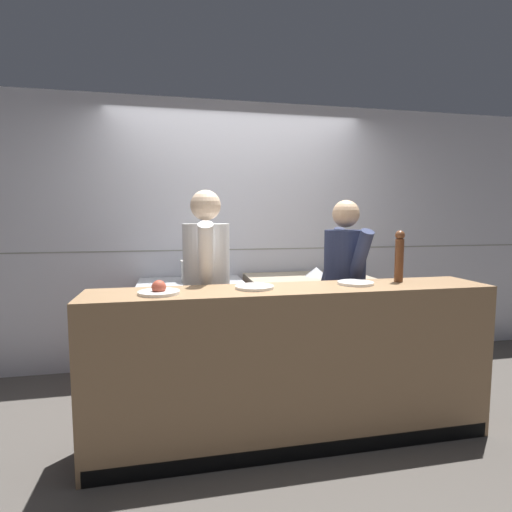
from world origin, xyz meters
The scene contains 13 objects.
ground_plane centered at (0.00, 0.00, 0.00)m, with size 14.00×14.00×0.00m, color #4C4742.
wall_back_tiled centered at (0.00, 1.30, 1.30)m, with size 8.00×0.06×2.60m.
oven_range centered at (-0.49, 0.90, 0.45)m, with size 0.94×0.71×0.89m.
prep_counter centered at (0.60, 0.90, 0.46)m, with size 1.14×0.65×0.92m.
pass_counter centered at (0.11, -0.26, 0.51)m, with size 2.61×0.45×1.03m.
stock_pot centered at (-0.44, 0.92, 1.00)m, with size 0.29×0.29×0.20m.
mixing_bowl_steel centered at (0.68, 0.87, 0.96)m, with size 0.21×0.21×0.09m.
plated_dish_main centered at (-0.73, -0.30, 1.05)m, with size 0.24×0.24×0.09m.
plated_dish_appetiser centered at (-0.15, -0.24, 1.04)m, with size 0.24×0.24×0.02m.
plated_dish_dessert centered at (0.55, -0.23, 1.04)m, with size 0.24×0.24×0.02m.
pepper_mill centered at (0.88, -0.20, 1.21)m, with size 0.06×0.06×0.36m.
chef_head_cook centered at (-0.41, 0.24, 0.93)m, with size 0.37×0.73×1.67m.
chef_sous centered at (0.68, 0.25, 0.89)m, with size 0.36×0.70×1.61m.
Camera 1 is at (-0.65, -2.67, 1.48)m, focal length 28.00 mm.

